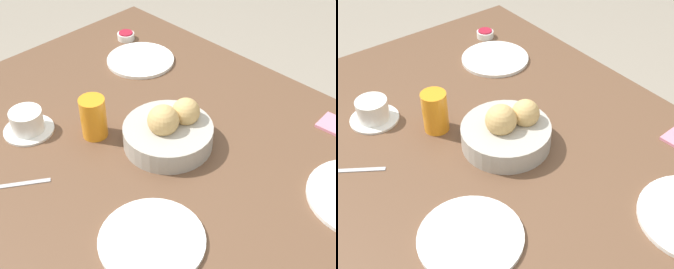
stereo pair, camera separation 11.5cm
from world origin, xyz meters
TOP-DOWN VIEW (x-y plane):
  - dining_table at (0.00, 0.00)m, footprint 1.43×0.99m
  - bread_basket at (0.06, -0.03)m, footprint 0.22×0.22m
  - plate_near_right at (0.40, -0.24)m, footprint 0.21×0.21m
  - plate_far_center at (-0.13, 0.21)m, footprint 0.22×0.22m
  - juice_glass at (0.22, 0.08)m, footprint 0.07×0.07m
  - coffee_cup at (0.35, 0.20)m, footprint 0.13×0.13m
  - jam_bowl_berry at (0.54, -0.30)m, footprint 0.06×0.06m
  - knife_silver at (0.22, 0.34)m, footprint 0.12×0.17m

SIDE VIEW (x-z plane):
  - dining_table at x=0.00m, z-range 0.29..1.05m
  - knife_silver at x=0.22m, z-range 0.76..0.76m
  - plate_near_right at x=0.40m, z-range 0.76..0.77m
  - plate_far_center at x=-0.13m, z-range 0.76..0.77m
  - jam_bowl_berry at x=0.54m, z-range 0.76..0.79m
  - coffee_cup at x=0.35m, z-range 0.76..0.82m
  - bread_basket at x=0.06m, z-range 0.74..0.86m
  - juice_glass at x=0.22m, z-range 0.76..0.87m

